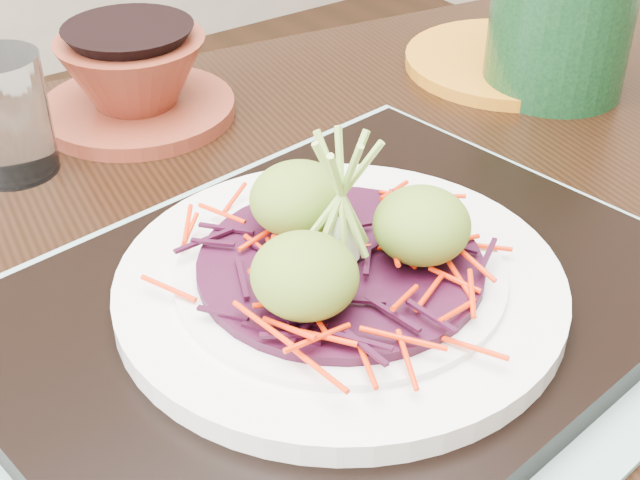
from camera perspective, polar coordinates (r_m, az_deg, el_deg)
dining_table at (r=0.63m, az=0.80°, el=-10.46°), size 1.31×0.97×0.75m
placemat at (r=0.54m, az=1.25°, el=-5.23°), size 0.51×0.42×0.00m
serving_tray at (r=0.53m, az=1.27°, el=-4.32°), size 0.44×0.35×0.02m
white_plate at (r=0.52m, az=1.29°, el=-2.79°), size 0.26×0.26×0.02m
cabbage_bed at (r=0.51m, az=1.31°, el=-1.61°), size 0.17×0.17×0.01m
carrot_julienne at (r=0.51m, az=1.32°, el=-0.87°), size 0.20×0.20×0.01m
guacamole_scoops at (r=0.50m, az=1.39°, el=0.52°), size 0.14×0.13×0.05m
scallion_garnish at (r=0.49m, az=1.38°, el=2.51°), size 0.06×0.06×0.09m
water_glass at (r=0.71m, az=-19.50°, el=7.51°), size 0.08×0.08×0.09m
terracotta_bowl_set at (r=0.78m, az=-11.79°, el=9.87°), size 0.17×0.17×0.07m
yellow_plate at (r=0.88m, az=11.94°, el=11.11°), size 0.20×0.20×0.01m
green_jar at (r=0.82m, az=15.25°, el=13.93°), size 0.14×0.14×0.14m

